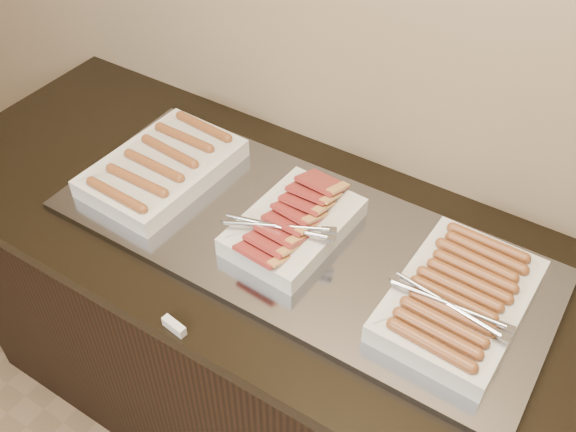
% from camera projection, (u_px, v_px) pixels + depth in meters
% --- Properties ---
extents(counter, '(2.06, 0.76, 0.90)m').
position_uv_depth(counter, '(292.00, 347.00, 1.86)').
color(counter, black).
rests_on(counter, ground).
extents(warming_tray, '(1.20, 0.50, 0.02)m').
position_uv_depth(warming_tray, '(297.00, 238.00, 1.53)').
color(warming_tray, gray).
rests_on(warming_tray, counter).
extents(dish_left, '(0.28, 0.41, 0.07)m').
position_uv_depth(dish_left, '(163.00, 167.00, 1.67)').
color(dish_left, silver).
rests_on(dish_left, warming_tray).
extents(dish_center, '(0.27, 0.35, 0.09)m').
position_uv_depth(dish_center, '(293.00, 224.00, 1.51)').
color(dish_center, silver).
rests_on(dish_center, warming_tray).
extents(dish_right, '(0.27, 0.39, 0.08)m').
position_uv_depth(dish_right, '(459.00, 298.00, 1.35)').
color(dish_right, silver).
rests_on(dish_right, warming_tray).
extents(label_holder, '(0.06, 0.03, 0.02)m').
position_uv_depth(label_holder, '(174.00, 326.00, 1.35)').
color(label_holder, silver).
rests_on(label_holder, counter).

